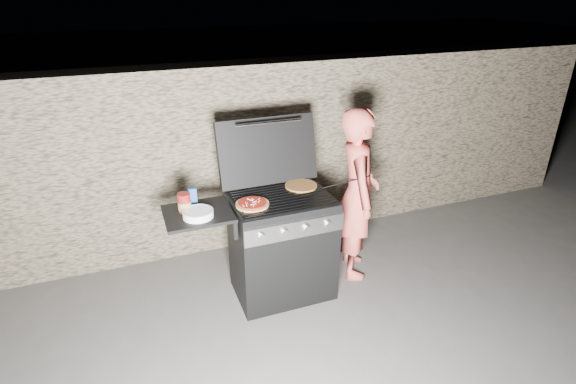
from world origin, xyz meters
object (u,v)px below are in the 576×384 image
object	(u,v)px
gas_grill	(254,252)
person	(357,195)
pizza_topped	(252,204)
sauce_jar	(184,203)

from	to	relation	value
gas_grill	person	bearing A→B (deg)	4.81
pizza_topped	person	size ratio (longest dim) A/B	0.17
gas_grill	pizza_topped	size ratio (longest dim) A/B	5.21
sauce_jar	person	bearing A→B (deg)	1.45
pizza_topped	person	distance (m)	1.01
sauce_jar	pizza_topped	bearing A→B (deg)	-10.79
person	pizza_topped	bearing A→B (deg)	116.40
gas_grill	sauce_jar	distance (m)	0.73
pizza_topped	sauce_jar	bearing A→B (deg)	169.21
gas_grill	person	distance (m)	1.03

